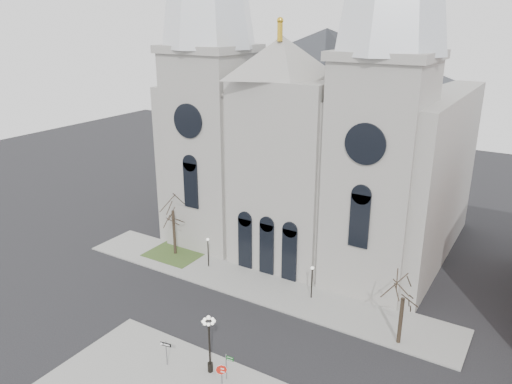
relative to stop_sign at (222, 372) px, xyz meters
The scene contains 12 objects.
ground 7.15m from the stop_sign, 152.61° to the left, with size 160.00×160.00×0.00m, color black.
sidewalk_far 15.55m from the stop_sign, 113.40° to the left, with size 40.00×6.00×0.14m, color gray.
grass_patch 22.96m from the stop_sign, 138.46° to the left, with size 6.00×5.00×0.18m, color #374F21.
cathedral 31.52m from the stop_sign, 103.26° to the left, with size 33.00×26.66×54.00m.
tree_left 23.20m from the stop_sign, 138.46° to the left, with size 3.20×3.20×7.50m.
tree_right 15.29m from the stop_sign, 53.95° to the left, with size 3.20×3.20×6.00m.
ped_lamp_left 19.05m from the stop_sign, 129.58° to the left, with size 0.32×0.32×3.26m.
ped_lamp_right 14.69m from the stop_sign, 90.53° to the left, with size 0.32×0.32×3.26m.
stop_sign is the anchor object (origin of this frame).
globe_lamp 2.76m from the stop_sign, 146.45° to the left, with size 1.19×1.19×4.80m.
one_way_sign 5.26m from the stop_sign, behind, with size 0.90×0.21×2.07m.
street_name_sign 1.45m from the stop_sign, 109.01° to the left, with size 0.68×0.12×2.11m.
Camera 1 is at (23.07, -26.16, 24.96)m, focal length 35.00 mm.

